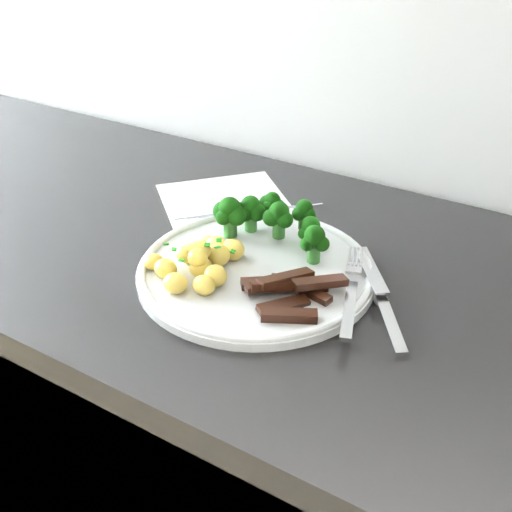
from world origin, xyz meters
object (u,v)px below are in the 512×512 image
at_px(beef_strips, 289,289).
at_px(knife, 384,308).
at_px(counter, 314,508).
at_px(potatoes, 202,260).
at_px(broccoli, 269,217).
at_px(plate, 256,270).
at_px(fork, 351,294).
at_px(recipe_paper, 232,214).

distance_m(beef_strips, knife, 0.12).
height_order(counter, potatoes, potatoes).
height_order(counter, broccoli, broccoli).
distance_m(counter, knife, 0.47).
distance_m(plate, potatoes, 0.07).
xyz_separation_m(counter, fork, (0.04, -0.04, 0.48)).
xyz_separation_m(potatoes, beef_strips, (0.13, 0.01, -0.00)).
bearing_deg(counter, broccoli, 162.53).
relative_size(counter, broccoli, 13.54).
relative_size(recipe_paper, fork, 1.72).
relative_size(beef_strips, knife, 0.67).
bearing_deg(counter, beef_strips, -107.20).
bearing_deg(counter, knife, -19.39).
height_order(beef_strips, knife, beef_strips).
xyz_separation_m(recipe_paper, plate, (0.12, -0.13, 0.01)).
xyz_separation_m(beef_strips, knife, (0.11, 0.04, -0.01)).
height_order(potatoes, fork, potatoes).
bearing_deg(counter, potatoes, -152.27).
bearing_deg(fork, plate, 179.55).
distance_m(plate, knife, 0.18).
relative_size(recipe_paper, plate, 1.07).
distance_m(broccoli, fork, 0.18).
relative_size(recipe_paper, broccoli, 1.85).
relative_size(potatoes, beef_strips, 1.07).
relative_size(plate, beef_strips, 2.52).
height_order(recipe_paper, broccoli, broccoli).
bearing_deg(recipe_paper, broccoli, -29.02).
bearing_deg(beef_strips, plate, 153.48).
relative_size(fork, knife, 1.04).
bearing_deg(knife, recipe_paper, 158.00).
distance_m(counter, fork, 0.48).
bearing_deg(recipe_paper, fork, -26.71).
bearing_deg(potatoes, beef_strips, 2.74).
height_order(recipe_paper, beef_strips, beef_strips).
xyz_separation_m(broccoli, fork, (0.16, -0.08, -0.03)).
height_order(counter, knife, knife).
relative_size(counter, recipe_paper, 7.31).
relative_size(counter, beef_strips, 19.67).
bearing_deg(knife, broccoli, 161.71).
bearing_deg(knife, beef_strips, -158.57).
relative_size(counter, potatoes, 18.46).
xyz_separation_m(broccoli, knife, (0.20, -0.07, -0.04)).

